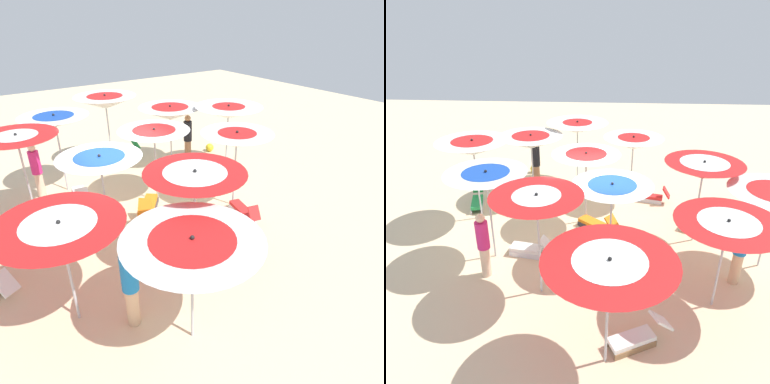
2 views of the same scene
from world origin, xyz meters
The scene contains 22 objects.
ground centered at (0.00, 0.00, -0.02)m, with size 37.01×37.01×0.04m, color beige.
beach_umbrella_0 centered at (0.20, -3.94, 2.08)m, with size 2.21×2.21×2.31m.
beach_umbrella_1 centered at (2.54, -2.35, 1.92)m, with size 2.13×2.13×2.17m.
beach_umbrella_3 centered at (-1.25, -2.17, 2.30)m, with size 1.94×1.94×2.52m.
beach_umbrella_4 centered at (0.31, -0.78, 1.92)m, with size 1.97×1.97×2.17m.
beach_umbrella_5 centered at (2.67, 0.21, 2.14)m, with size 2.02×2.02×2.41m.
beach_umbrella_6 centered at (-2.68, -0.90, 2.23)m, with size 1.97×1.97×2.45m.
beach_umbrella_7 centered at (-0.40, 1.07, 2.04)m, with size 1.97×1.97×2.27m.
beach_umbrella_8 centered at (1.07, 2.75, 2.00)m, with size 1.96×1.96×2.25m.
beach_umbrella_9 centered at (-3.66, 1.07, 2.31)m, with size 2.09×2.09×2.58m.
beach_umbrella_10 centered at (-2.31, 2.79, 1.97)m, with size 2.15×2.15×2.24m.
beach_umbrella_11 centered at (-0.85, 4.11, 2.11)m, with size 2.22×2.22×2.36m.
lounger_0 centered at (1.74, 2.55, 0.19)m, with size 1.27×0.60×0.59m.
lounger_1 centered at (-1.77, -0.78, 0.20)m, with size 1.23×0.57×0.57m.
lounger_2 centered at (-0.02, 0.56, 0.21)m, with size 1.30×1.14×0.66m.
lounger_3 centered at (2.81, 1.11, 0.20)m, with size 0.88×1.25×0.55m.
lounger_4 centered at (0.81, -3.54, 0.21)m, with size 1.31×0.89×0.60m.
lounger_5 centered at (-4.03, 1.80, 0.20)m, with size 0.63×1.23×0.60m.
beachgoer_0 centered at (3.23, -1.56, 0.94)m, with size 0.30×0.30×1.78m.
beachgoer_1 centered at (-2.32, 3.52, 0.93)m, with size 0.30×0.30×1.77m.
beachgoer_2 centered at (-2.67, -1.67, 0.89)m, with size 0.30×0.30×1.70m.
beach_ball centered at (-2.66, 4.82, 0.16)m, with size 0.32×0.32×0.32m, color yellow.
Camera 2 is at (0.01, -8.54, 5.65)m, focal length 33.57 mm.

